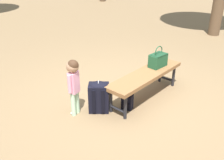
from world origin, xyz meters
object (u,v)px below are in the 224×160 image
(park_bench, at_px, (146,76))
(child_standing, at_px, (73,79))
(handbag, at_px, (158,60))
(backpack_large, at_px, (99,96))
(backpack_small, at_px, (127,101))

(park_bench, xyz_separation_m, child_standing, (1.18, -0.23, 0.19))
(park_bench, bearing_deg, handbag, -164.45)
(park_bench, relative_size, backpack_large, 3.21)
(handbag, distance_m, backpack_large, 1.24)
(backpack_small, bearing_deg, backpack_large, -29.03)
(backpack_large, bearing_deg, backpack_small, 150.97)
(handbag, xyz_separation_m, backpack_small, (0.81, 0.20, -0.44))
(backpack_large, height_order, backpack_small, backpack_large)
(handbag, relative_size, backpack_large, 0.72)
(park_bench, distance_m, handbag, 0.41)
(handbag, bearing_deg, child_standing, -4.90)
(handbag, bearing_deg, backpack_small, 14.01)
(park_bench, height_order, backpack_large, backpack_large)
(park_bench, xyz_separation_m, backpack_small, (0.46, 0.10, -0.25))
(backpack_large, bearing_deg, handbag, 179.44)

